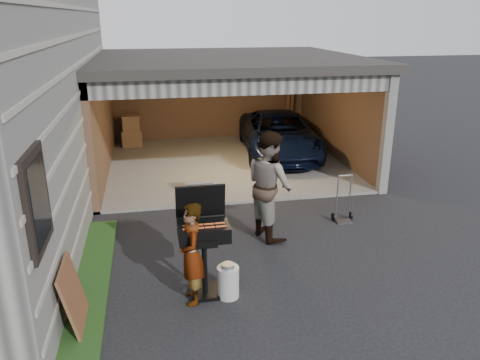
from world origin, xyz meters
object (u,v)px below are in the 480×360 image
Objects in this scene: bbq_grill at (203,234)px; propane_tank at (228,282)px; hand_truck at (343,212)px; minivan at (279,136)px; plywood_panel at (74,297)px; man at (270,185)px; woman at (191,254)px.

propane_tank is at bearing -29.15° from bbq_grill.
minivan is at bearing 89.99° from hand_truck.
bbq_grill is at bearing 15.71° from plywood_panel.
propane_tank is 0.52× the size of plywood_panel.
minivan is 4.68m from hand_truck.
man is 4.17× the size of propane_tank.
plywood_panel is at bearing -80.95° from woman.
plywood_panel is 5.36m from hand_truck.
woman is 0.72m from propane_tank.
man is (-1.58, -4.98, 0.39)m from minivan.
man is at bearing -168.95° from hand_truck.
man is 1.82m from hand_truck.
plywood_panel is at bearing -117.52° from minivan.
hand_truck is at bearing -83.87° from minivan.
woman is at bearing 122.74° from man.
minivan is at bearing -34.30° from man.
propane_tank is 2.09m from plywood_panel.
woman is at bearing -179.64° from propane_tank.
minivan is at bearing 68.69° from propane_tank.
propane_tank is at bearing 88.09° from woman.
minivan is 4.68× the size of plywood_panel.
bbq_grill is 1.65× the size of hand_truck.
plywood_panel is (-1.55, -0.31, -0.29)m from woman.
bbq_grill is 1.73× the size of plywood_panel.
man is 2.28m from propane_tank.
hand_truck is (3.00, 2.00, -0.76)m from bbq_grill.
bbq_grill is (0.19, 0.18, 0.20)m from woman.
bbq_grill is 0.79m from propane_tank.
propane_tank is at bearing -141.18° from hand_truck.
man reaches higher than propane_tank.
hand_truck is at bearing 39.03° from propane_tank.
plywood_panel is at bearing 107.98° from man.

